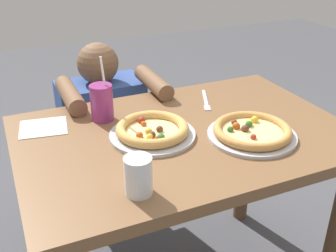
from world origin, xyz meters
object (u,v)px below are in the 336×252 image
pizza_near (252,132)px  diner_seated (105,144)px  pizza_far (152,131)px  fork (206,101)px  drink_cup_colored (102,102)px  water_cup_clear (138,175)px

pizza_near → diner_seated: 0.89m
pizza_near → pizza_far: size_ratio=1.03×
fork → drink_cup_colored: bearing=179.0°
water_cup_clear → pizza_far: bearing=61.5°
water_cup_clear → fork: (0.46, 0.47, -0.05)m
pizza_near → drink_cup_colored: drink_cup_colored is taller
drink_cup_colored → water_cup_clear: (-0.04, -0.47, -0.01)m
pizza_far → drink_cup_colored: bearing=120.6°
fork → pizza_far: bearing=-148.5°
drink_cup_colored → pizza_far: bearing=-59.4°
drink_cup_colored → fork: 0.43m
pizza_far → fork: (0.31, 0.19, -0.02)m
water_cup_clear → drink_cup_colored: bearing=85.7°
pizza_far → drink_cup_colored: drink_cup_colored is taller
drink_cup_colored → water_cup_clear: bearing=-94.3°
pizza_near → fork: pizza_near is taller
pizza_far → drink_cup_colored: 0.23m
diner_seated → water_cup_clear: bearing=-98.7°
fork → diner_seated: 0.63m
drink_cup_colored → diner_seated: size_ratio=0.26×
drink_cup_colored → fork: bearing=-1.0°
drink_cup_colored → pizza_near: bearing=-38.5°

